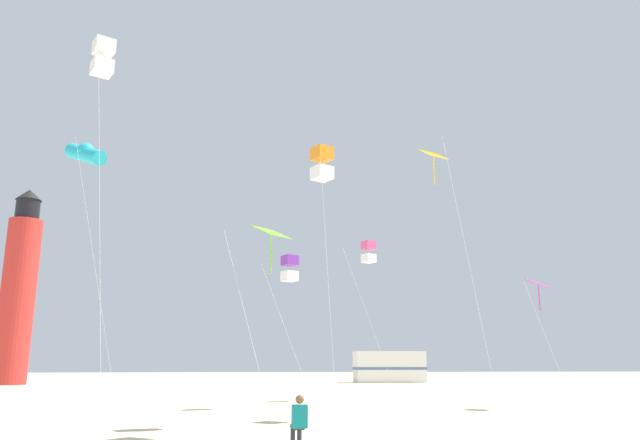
{
  "coord_description": "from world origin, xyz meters",
  "views": [
    {
      "loc": [
        0.21,
        -7.95,
        1.93
      ],
      "look_at": [
        1.86,
        9.97,
        6.14
      ],
      "focal_mm": 33.87,
      "sensor_mm": 36.0,
      "label": 1
    }
  ],
  "objects_px": {
    "kite_box_violet": "(290,269)",
    "lighthouse_distant": "(18,290)",
    "kite_diamond_gold": "(436,164)",
    "kite_box_white": "(103,58)",
    "kite_box_rainbow": "(369,252)",
    "kite_box_orange": "(322,164)",
    "kite_diamond_magenta": "(539,287)",
    "rv_van_white": "(389,367)",
    "kite_diamond_lime": "(270,238)",
    "kite_flyer_standing": "(299,419)",
    "kite_tube_cyan": "(86,154)"
  },
  "relations": [
    {
      "from": "kite_flyer_standing",
      "to": "kite_diamond_magenta",
      "type": "distance_m",
      "value": 15.97
    },
    {
      "from": "kite_box_white",
      "to": "rv_van_white",
      "type": "relative_size",
      "value": 1.8
    },
    {
      "from": "kite_flyer_standing",
      "to": "kite_tube_cyan",
      "type": "distance_m",
      "value": 18.54
    },
    {
      "from": "kite_tube_cyan",
      "to": "kite_diamond_gold",
      "type": "relative_size",
      "value": 1.2
    },
    {
      "from": "kite_diamond_lime",
      "to": "rv_van_white",
      "type": "distance_m",
      "value": 41.06
    },
    {
      "from": "kite_diamond_magenta",
      "to": "rv_van_white",
      "type": "bearing_deg",
      "value": 90.59
    },
    {
      "from": "kite_box_white",
      "to": "kite_box_orange",
      "type": "height_order",
      "value": "kite_box_white"
    },
    {
      "from": "kite_diamond_lime",
      "to": "kite_diamond_gold",
      "type": "distance_m",
      "value": 8.66
    },
    {
      "from": "kite_flyer_standing",
      "to": "kite_box_orange",
      "type": "bearing_deg",
      "value": -111.72
    },
    {
      "from": "kite_diamond_gold",
      "to": "rv_van_white",
      "type": "xyz_separation_m",
      "value": [
        5.15,
        34.76,
        -7.87
      ]
    },
    {
      "from": "kite_diamond_magenta",
      "to": "kite_diamond_gold",
      "type": "xyz_separation_m",
      "value": [
        -5.47,
        -3.83,
        4.21
      ]
    },
    {
      "from": "kite_diamond_magenta",
      "to": "kite_diamond_lime",
      "type": "xyz_separation_m",
      "value": [
        -11.77,
        -8.3,
        0.3
      ]
    },
    {
      "from": "kite_diamond_lime",
      "to": "kite_box_white",
      "type": "relative_size",
      "value": 0.49
    },
    {
      "from": "kite_box_rainbow",
      "to": "kite_box_white",
      "type": "height_order",
      "value": "kite_box_white"
    },
    {
      "from": "kite_box_rainbow",
      "to": "kite_box_orange",
      "type": "relative_size",
      "value": 0.9
    },
    {
      "from": "kite_diamond_gold",
      "to": "kite_box_violet",
      "type": "height_order",
      "value": "kite_diamond_gold"
    },
    {
      "from": "kite_box_violet",
      "to": "kite_box_orange",
      "type": "xyz_separation_m",
      "value": [
        0.78,
        -7.01,
        2.57
      ]
    },
    {
      "from": "kite_diamond_gold",
      "to": "kite_box_white",
      "type": "distance_m",
      "value": 12.35
    },
    {
      "from": "kite_diamond_magenta",
      "to": "kite_tube_cyan",
      "type": "xyz_separation_m",
      "value": [
        -20.15,
        1.63,
        6.08
      ]
    },
    {
      "from": "kite_diamond_magenta",
      "to": "kite_box_violet",
      "type": "height_order",
      "value": "kite_box_violet"
    },
    {
      "from": "kite_diamond_magenta",
      "to": "kite_box_rainbow",
      "type": "relative_size",
      "value": 0.66
    },
    {
      "from": "rv_van_white",
      "to": "kite_diamond_gold",
      "type": "bearing_deg",
      "value": -101.22
    },
    {
      "from": "kite_tube_cyan",
      "to": "kite_diamond_gold",
      "type": "xyz_separation_m",
      "value": [
        14.68,
        -5.45,
        -1.87
      ]
    },
    {
      "from": "kite_box_rainbow",
      "to": "kite_diamond_gold",
      "type": "xyz_separation_m",
      "value": [
        0.94,
        -9.92,
        1.67
      ]
    },
    {
      "from": "kite_diamond_gold",
      "to": "kite_box_orange",
      "type": "height_order",
      "value": "kite_diamond_gold"
    },
    {
      "from": "kite_box_rainbow",
      "to": "kite_tube_cyan",
      "type": "relative_size",
      "value": 0.69
    },
    {
      "from": "kite_box_violet",
      "to": "kite_box_orange",
      "type": "bearing_deg",
      "value": -83.67
    },
    {
      "from": "kite_box_orange",
      "to": "lighthouse_distant",
      "type": "bearing_deg",
      "value": 123.74
    },
    {
      "from": "kite_box_rainbow",
      "to": "lighthouse_distant",
      "type": "bearing_deg",
      "value": 139.76
    },
    {
      "from": "lighthouse_distant",
      "to": "kite_box_violet",
      "type": "bearing_deg",
      "value": -50.94
    },
    {
      "from": "kite_tube_cyan",
      "to": "lighthouse_distant",
      "type": "xyz_separation_m",
      "value": [
        -12.76,
        26.9,
        -3.29
      ]
    },
    {
      "from": "kite_box_white",
      "to": "kite_box_violet",
      "type": "bearing_deg",
      "value": 54.33
    },
    {
      "from": "kite_box_violet",
      "to": "rv_van_white",
      "type": "height_order",
      "value": "kite_box_violet"
    },
    {
      "from": "kite_diamond_magenta",
      "to": "kite_box_rainbow",
      "type": "height_order",
      "value": "kite_box_rainbow"
    },
    {
      "from": "kite_box_violet",
      "to": "kite_tube_cyan",
      "type": "bearing_deg",
      "value": 177.91
    },
    {
      "from": "kite_flyer_standing",
      "to": "kite_diamond_magenta",
      "type": "height_order",
      "value": "kite_diamond_magenta"
    },
    {
      "from": "kite_box_violet",
      "to": "lighthouse_distant",
      "type": "distance_m",
      "value": 35.13
    },
    {
      "from": "kite_flyer_standing",
      "to": "kite_diamond_magenta",
      "type": "relative_size",
      "value": 0.21
    },
    {
      "from": "kite_diamond_lime",
      "to": "kite_box_white",
      "type": "height_order",
      "value": "kite_box_white"
    },
    {
      "from": "kite_tube_cyan",
      "to": "kite_box_violet",
      "type": "xyz_separation_m",
      "value": [
        9.34,
        -0.34,
        -5.2
      ]
    },
    {
      "from": "kite_box_violet",
      "to": "rv_van_white",
      "type": "distance_m",
      "value": 31.78
    },
    {
      "from": "kite_diamond_lime",
      "to": "kite_box_orange",
      "type": "xyz_separation_m",
      "value": [
        1.74,
        2.57,
        3.15
      ]
    },
    {
      "from": "kite_flyer_standing",
      "to": "kite_box_white",
      "type": "relative_size",
      "value": 0.1
    },
    {
      "from": "kite_diamond_lime",
      "to": "kite_box_violet",
      "type": "relative_size",
      "value": 0.88
    },
    {
      "from": "kite_diamond_gold",
      "to": "kite_box_white",
      "type": "xyz_separation_m",
      "value": [
        -11.64,
        -3.66,
        1.92
      ]
    },
    {
      "from": "kite_box_white",
      "to": "kite_diamond_gold",
      "type": "bearing_deg",
      "value": 17.44
    },
    {
      "from": "kite_flyer_standing",
      "to": "kite_diamond_lime",
      "type": "xyz_separation_m",
      "value": [
        -0.72,
        2.34,
        4.73
      ]
    },
    {
      "from": "kite_tube_cyan",
      "to": "rv_van_white",
      "type": "relative_size",
      "value": 1.81
    },
    {
      "from": "kite_tube_cyan",
      "to": "kite_box_orange",
      "type": "xyz_separation_m",
      "value": [
        10.12,
        -7.35,
        -2.64
      ]
    },
    {
      "from": "kite_box_rainbow",
      "to": "kite_box_violet",
      "type": "height_order",
      "value": "kite_box_rainbow"
    }
  ]
}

